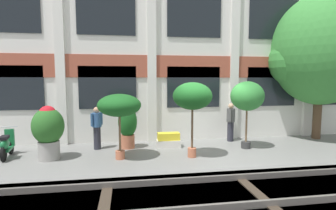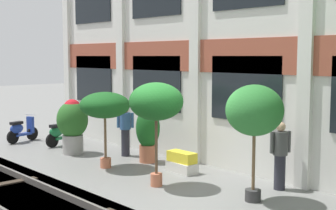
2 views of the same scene
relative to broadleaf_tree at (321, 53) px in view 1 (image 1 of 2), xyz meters
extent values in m
plane|color=slate|center=(-5.34, -1.80, -3.70)|extent=(80.00, 80.00, 0.00)
cube|color=silver|center=(-5.34, 0.94, 0.28)|extent=(17.67, 0.50, 7.96)
cube|color=#9E4C38|center=(-5.34, 0.67, -0.60)|extent=(17.67, 0.06, 0.90)
cube|color=silver|center=(-10.64, 0.63, 0.28)|extent=(0.36, 0.16, 7.96)
cube|color=silver|center=(-7.10, 0.63, 0.28)|extent=(0.36, 0.16, 7.96)
cube|color=silver|center=(-3.57, 0.63, 0.28)|extent=(0.36, 0.16, 7.96)
cube|color=silver|center=(-0.04, 0.63, 0.28)|extent=(0.36, 0.16, 7.96)
cube|color=black|center=(-12.40, 0.66, -1.45)|extent=(2.26, 0.04, 1.70)
cube|color=black|center=(-8.87, 0.66, -1.45)|extent=(2.26, 0.04, 1.70)
cube|color=black|center=(-5.34, 0.66, -1.45)|extent=(2.26, 0.04, 1.70)
cube|color=black|center=(-1.80, 0.66, -1.45)|extent=(2.26, 0.04, 1.70)
cube|color=black|center=(-12.40, 0.66, 1.45)|extent=(2.26, 0.04, 1.70)
cube|color=black|center=(-8.87, 0.66, 1.45)|extent=(2.26, 0.04, 1.70)
cube|color=black|center=(-5.34, 0.66, 1.45)|extent=(2.26, 0.04, 1.70)
cube|color=black|center=(-1.80, 0.66, 1.45)|extent=(2.26, 0.04, 1.70)
cube|color=#5B5449|center=(-5.34, -4.64, -3.84)|extent=(25.67, 2.80, 0.28)
cube|color=#605B56|center=(-5.34, -5.36, -3.63)|extent=(25.67, 0.07, 0.15)
cube|color=#605B56|center=(-5.34, -3.92, -3.63)|extent=(25.67, 0.07, 0.15)
cube|color=#382D23|center=(-8.62, -4.64, -3.69)|extent=(0.24, 2.10, 0.03)
cube|color=#382D23|center=(-5.26, -4.64, -3.69)|extent=(0.24, 2.10, 0.03)
cylinder|color=#4C3826|center=(0.00, 0.00, -2.43)|extent=(0.35, 0.35, 2.53)
ellipsoid|color=#388438|center=(0.00, 0.00, 0.11)|extent=(4.02, 4.02, 4.65)
sphere|color=#388438|center=(-1.01, 0.20, -0.35)|extent=(2.21, 2.21, 2.21)
cylinder|color=#333333|center=(-3.74, -1.02, -3.57)|extent=(0.34, 0.34, 0.25)
cylinder|color=brown|center=(-3.74, -1.02, -2.70)|extent=(0.07, 0.07, 1.49)
ellipsoid|color=#2D7A33|center=(-3.74, -1.02, -1.74)|extent=(1.22, 1.22, 1.08)
cylinder|color=#B76647|center=(-8.11, -0.30, -3.45)|extent=(0.51, 0.51, 0.50)
ellipsoid|color=#19561E|center=(-8.11, -0.30, -2.69)|extent=(0.70, 0.70, 1.18)
cube|color=beige|center=(-6.58, -0.40, -3.56)|extent=(0.95, 0.48, 0.27)
cube|color=yellow|center=(-6.58, -0.40, -3.29)|extent=(0.83, 0.36, 0.28)
cylinder|color=#B76647|center=(-6.01, -1.79, -3.55)|extent=(0.28, 0.28, 0.31)
cylinder|color=brown|center=(-6.01, -1.79, -2.62)|extent=(0.07, 0.07, 1.55)
ellipsoid|color=#19561E|center=(-6.01, -1.79, -1.67)|extent=(1.28, 1.28, 0.90)
cylinder|color=#B76647|center=(-8.37, -1.62, -3.56)|extent=(0.30, 0.30, 0.27)
cylinder|color=brown|center=(-8.37, -1.62, -2.76)|extent=(0.07, 0.07, 1.34)
ellipsoid|color=#19561E|center=(-8.37, -1.62, -1.95)|extent=(1.39, 1.39, 0.73)
cylinder|color=gray|center=(-10.63, -1.31, -3.40)|extent=(0.65, 0.65, 0.60)
ellipsoid|color=#286023|center=(-10.63, -1.31, -2.61)|extent=(0.99, 0.99, 1.16)
sphere|color=red|center=(-10.63, -1.31, -2.23)|extent=(0.54, 0.54, 0.54)
cylinder|color=black|center=(-12.14, -0.41, -3.46)|extent=(0.16, 0.49, 0.48)
cylinder|color=black|center=(-12.00, -1.30, -3.46)|extent=(0.16, 0.49, 0.48)
cube|color=#196B38|center=(-12.06, -0.86, -3.42)|extent=(0.34, 0.71, 0.08)
ellipsoid|color=#196B38|center=(-12.02, -1.12, -3.18)|extent=(0.34, 0.59, 0.36)
cube|color=black|center=(-12.02, -1.12, -2.98)|extent=(0.29, 0.47, 0.10)
cube|color=#196B38|center=(-12.12, -0.49, -3.12)|extent=(0.30, 0.16, 0.60)
cylinder|color=#B7B7BF|center=(-12.13, -0.47, -2.74)|extent=(0.50, 0.11, 0.03)
cylinder|color=#282833|center=(-9.23, -0.27, -3.28)|extent=(0.26, 0.26, 0.84)
cylinder|color=#33598C|center=(-9.23, -0.27, -2.60)|extent=(0.34, 0.34, 0.51)
sphere|color=tan|center=(-9.23, -0.27, -2.24)|extent=(0.22, 0.22, 0.22)
cylinder|color=#33598C|center=(-9.38, -0.43, -2.58)|extent=(0.09, 0.09, 0.46)
cylinder|color=#33598C|center=(-9.08, -0.12, -2.58)|extent=(0.09, 0.09, 0.46)
cylinder|color=#282833|center=(-3.87, 0.15, -3.29)|extent=(0.26, 0.26, 0.82)
cylinder|color=#4C4C4C|center=(-3.87, 0.15, -2.61)|extent=(0.34, 0.34, 0.55)
sphere|color=tan|center=(-3.87, 0.15, -2.22)|extent=(0.22, 0.22, 0.22)
cylinder|color=#4C4C4C|center=(-3.97, -0.05, -2.58)|extent=(0.09, 0.09, 0.50)
cylinder|color=#4C4C4C|center=(-3.78, 0.35, -2.58)|extent=(0.09, 0.09, 0.50)
camera|label=1|loc=(-8.14, -10.06, -1.11)|focal=28.00mm
camera|label=2|loc=(2.25, -8.92, -0.60)|focal=50.00mm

